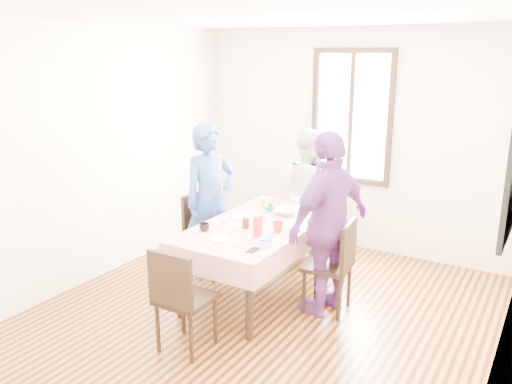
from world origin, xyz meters
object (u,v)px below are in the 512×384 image
chair_far (309,221)px  chair_near (186,298)px  dining_table (259,260)px  person_far (309,195)px  person_left (210,201)px  person_right (327,224)px  chair_right (328,266)px  chair_left (209,235)px

chair_far → chair_near: size_ratio=1.00×
dining_table → person_far: (-0.00, 1.15, 0.41)m
chair_near → person_left: bearing=117.1°
person_left → person_right: person_right is taller
person_far → person_right: (0.71, -1.10, 0.09)m
chair_far → chair_near: (0.00, -2.34, 0.00)m
person_right → chair_far: bearing=-130.5°
person_far → chair_far: bearing=-70.4°
person_left → person_far: bearing=-11.5°
dining_table → chair_far: 1.17m
chair_far → chair_right: bearing=118.5°
chair_right → person_left: person_left is taller
dining_table → person_left: size_ratio=1.01×
person_left → chair_right: bearing=-69.9°
chair_left → person_right: bearing=87.0°
chair_left → chair_right: same height
person_right → person_left: bearing=-77.3°
chair_near → person_far: size_ratio=0.58×
chair_right → dining_table: bearing=88.6°
chair_left → person_right: person_right is taller
person_left → person_right: size_ratio=0.97×
dining_table → chair_left: size_ratio=1.87×
chair_far → person_left: size_ratio=0.54×
dining_table → chair_near: bearing=-90.0°
dining_table → chair_right: bearing=4.2°
chair_near → person_far: person_far is taller
dining_table → person_left: person_left is taller
dining_table → chair_right: 0.74m
dining_table → chair_far: size_ratio=1.87×
chair_far → chair_left: bearing=49.4°
person_left → person_right: (1.43, -0.11, 0.03)m
chair_right → person_right: (-0.02, 0.00, 0.42)m
chair_left → chair_far: (0.73, 1.01, 0.00)m
dining_table → chair_near: 1.17m
chair_far → person_far: person_far is taller
dining_table → chair_left: chair_left is taller
chair_far → person_far: bearing=85.3°
chair_left → dining_table: bearing=78.9°
person_far → dining_table: bearing=109.6°
person_left → person_far: (0.71, 0.99, -0.06)m
chair_near → person_right: size_ratio=0.52×
person_left → person_right: 1.43m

